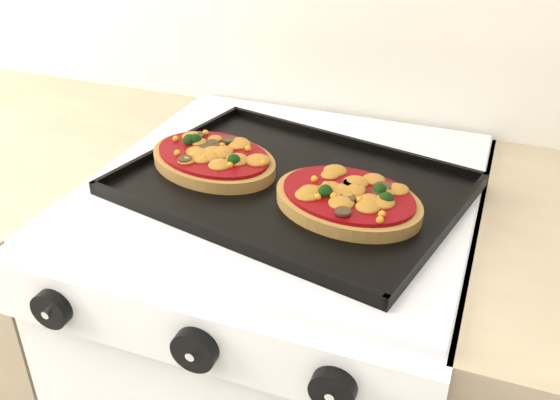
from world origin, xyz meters
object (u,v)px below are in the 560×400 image
at_px(stove, 283,387).
at_px(pizza_left, 213,157).
at_px(baking_tray, 292,183).
at_px(pizza_right, 348,198).

relative_size(stove, pizza_left, 4.10).
distance_m(baking_tray, pizza_right, 0.10).
xyz_separation_m(stove, baking_tray, (0.02, -0.02, 0.47)).
relative_size(stove, pizza_right, 4.14).
relative_size(baking_tray, pizza_left, 2.20).
height_order(baking_tray, pizza_left, pizza_left).
xyz_separation_m(stove, pizza_left, (-0.12, -0.01, 0.48)).
height_order(stove, baking_tray, baking_tray).
xyz_separation_m(pizza_left, pizza_right, (0.23, -0.05, -0.00)).
bearing_deg(baking_tray, pizza_right, -7.47).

